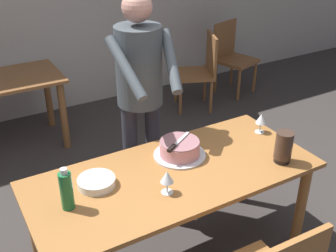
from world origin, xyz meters
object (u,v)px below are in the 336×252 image
Objects in this scene: cake_on_platter at (180,149)px; cake_knife at (175,145)px; background_chair_0 at (200,69)px; water_bottle at (66,190)px; main_dining_table at (174,187)px; plate_stack at (96,182)px; wine_glass_far at (167,178)px; wine_glass_near at (261,119)px; person_cutting_cake at (140,87)px; background_chair_1 at (232,55)px; background_table at (9,94)px; hurricane_lamp at (284,147)px.

cake_knife reaches higher than cake_on_platter.
water_bottle is at bearing -137.88° from background_chair_0.
plate_stack is at bearing 166.65° from main_dining_table.
cake_knife is at bearing 58.81° from main_dining_table.
water_bottle is at bearing -179.90° from main_dining_table.
wine_glass_far is at bearing -131.69° from cake_on_platter.
cake_knife is 1.68× the size of wine_glass_far.
wine_glass_near reaches higher than plate_stack.
wine_glass_far reaches higher than cake_on_platter.
person_cutting_cake is 2.11m from background_chair_0.
wine_glass_far reaches higher than cake_knife.
cake_on_platter is 0.54m from person_cutting_cake.
wine_glass_far is 0.82m from person_cutting_cake.
background_chair_1 is (2.06, 2.08, -0.31)m from cake_on_platter.
person_cutting_cake reaches higher than background_table.
cake_knife is at bearing 149.45° from hurricane_lamp.
background_chair_0 is at bearing 51.89° from cake_knife.
wine_glass_far is at bearing -128.06° from cake_knife.
plate_stack is at bearing -137.55° from person_cutting_cake.
wine_glass_near is 0.08× the size of person_cutting_cake.
hurricane_lamp is 2.92m from background_chair_1.
wine_glass_near is (0.66, -0.02, 0.05)m from cake_on_platter.
water_bottle is (-0.79, -0.15, 0.06)m from cake_on_platter.
hurricane_lamp is (1.32, -0.24, -0.01)m from water_bottle.
wine_glass_far is 0.69× the size of hurricane_lamp.
wine_glass_near is at bearing -1.50° from cake_on_platter.
wine_glass_far is 0.16× the size of background_chair_0.
cake_on_platter is 0.38× the size of background_chair_1.
water_bottle is at bearing -142.06° from background_chair_1.
wine_glass_near reaches higher than main_dining_table.
cake_knife is at bearing -72.76° from background_table.
person_cutting_cake reaches higher than water_bottle.
background_chair_0 reaches higher than cake_knife.
main_dining_table reaches higher than background_table.
background_chair_1 is (2.19, 2.22, -0.15)m from main_dining_table.
cake_knife reaches higher than main_dining_table.
cake_knife reaches higher than plate_stack.
person_cutting_cake is (0.02, 0.50, 0.21)m from cake_knife.
background_chair_1 is at bearing 38.59° from plate_stack.
water_bottle reaches higher than main_dining_table.
background_chair_0 reaches higher than cake_on_platter.
main_dining_table is 0.70m from water_bottle.
wine_glass_far is (-0.27, -0.30, 0.05)m from cake_on_platter.
hurricane_lamp reaches higher than cake_knife.
plate_stack reaches higher than background_table.
background_chair_0 is (2.21, 2.00, -0.37)m from water_bottle.
water_bottle is 0.25× the size of background_table.
hurricane_lamp reaches higher than plate_stack.
main_dining_table is at bearing -13.35° from plate_stack.
wine_glass_near is 2.46m from background_table.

